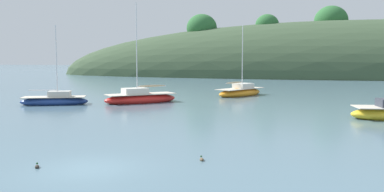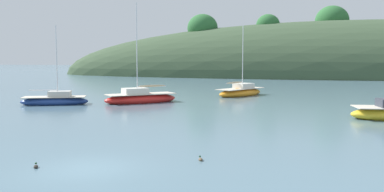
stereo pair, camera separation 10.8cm
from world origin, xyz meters
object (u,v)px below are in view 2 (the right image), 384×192
at_px(sailboat_grey_yawl, 55,101).
at_px(sailboat_white_near, 241,92).
at_px(sailboat_navy_dinghy, 140,98).
at_px(duck_lead, 201,159).
at_px(duck_lone_right, 36,166).

xyz_separation_m(sailboat_grey_yawl, sailboat_white_near, (16.78, 13.26, 0.05)).
bearing_deg(sailboat_white_near, sailboat_navy_dinghy, -133.01).
bearing_deg(sailboat_white_near, duck_lead, -87.29).
bearing_deg(duck_lead, sailboat_grey_yawl, 134.61).
height_order(sailboat_navy_dinghy, sailboat_grey_yawl, sailboat_navy_dinghy).
distance_m(sailboat_white_near, duck_lone_right, 34.88).
xyz_separation_m(sailboat_navy_dinghy, sailboat_white_near, (9.19, 9.85, -0.02)).
relative_size(sailboat_grey_yawl, duck_lone_right, 19.82).
xyz_separation_m(duck_lead, duck_lone_right, (-6.53, -2.71, 0.00)).
xyz_separation_m(sailboat_navy_dinghy, sailboat_grey_yawl, (-7.60, -3.42, -0.06)).
bearing_deg(sailboat_grey_yawl, duck_lone_right, -61.03).
distance_m(sailboat_white_near, duck_lead, 31.84).
bearing_deg(sailboat_white_near, duck_lone_right, -98.28).
distance_m(sailboat_navy_dinghy, sailboat_grey_yawl, 8.33).
xyz_separation_m(sailboat_white_near, duck_lead, (1.51, -31.81, -0.38)).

